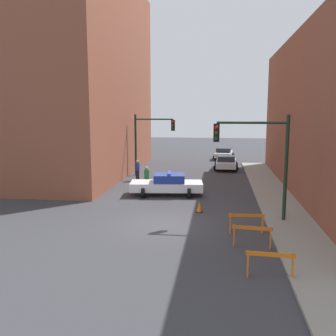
# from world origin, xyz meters

# --- Properties ---
(ground_plane) EXTENTS (120.00, 120.00, 0.00)m
(ground_plane) POSITION_xyz_m (0.00, 0.00, 0.00)
(ground_plane) COLOR #38383D
(sidewalk_right) EXTENTS (2.40, 44.00, 0.12)m
(sidewalk_right) POSITION_xyz_m (6.20, 0.00, 0.06)
(sidewalk_right) COLOR gray
(sidewalk_right) RESTS_ON ground_plane
(building_corner_left) EXTENTS (14.00, 20.00, 16.81)m
(building_corner_left) POSITION_xyz_m (-12.00, 14.00, 8.40)
(building_corner_left) COLOR brown
(building_corner_left) RESTS_ON ground_plane
(traffic_light_near) EXTENTS (3.64, 0.35, 5.20)m
(traffic_light_near) POSITION_xyz_m (4.73, 1.17, 3.53)
(traffic_light_near) COLOR black
(traffic_light_near) RESTS_ON sidewalk_right
(traffic_light_far) EXTENTS (3.44, 0.35, 5.20)m
(traffic_light_far) POSITION_xyz_m (-3.30, 13.53, 3.40)
(traffic_light_far) COLOR black
(traffic_light_far) RESTS_ON ground_plane
(police_car) EXTENTS (4.87, 2.69, 1.52)m
(police_car) POSITION_xyz_m (-0.69, 6.37, 0.72)
(police_car) COLOR white
(police_car) RESTS_ON ground_plane
(parked_car_near) EXTENTS (2.35, 4.35, 1.31)m
(parked_car_near) POSITION_xyz_m (3.32, 17.96, 0.67)
(parked_car_near) COLOR silver
(parked_car_near) RESTS_ON ground_plane
(parked_car_mid) EXTENTS (2.52, 4.44, 1.31)m
(parked_car_mid) POSITION_xyz_m (3.18, 25.72, 0.67)
(parked_car_mid) COLOR silver
(parked_car_mid) RESTS_ON ground_plane
(pedestrian_crossing) EXTENTS (0.50, 0.50, 1.66)m
(pedestrian_crossing) POSITION_xyz_m (-2.34, 7.84, 0.86)
(pedestrian_crossing) COLOR #382D23
(pedestrian_crossing) RESTS_ON ground_plane
(pedestrian_corner) EXTENTS (0.50, 0.50, 1.66)m
(pedestrian_corner) POSITION_xyz_m (-3.74, 11.19, 0.86)
(pedestrian_corner) COLOR black
(pedestrian_corner) RESTS_ON ground_plane
(barrier_front) EXTENTS (1.60, 0.23, 0.90)m
(barrier_front) POSITION_xyz_m (4.39, -5.45, 0.62)
(barrier_front) COLOR orange
(barrier_front) RESTS_ON ground_plane
(barrier_mid) EXTENTS (1.60, 0.31, 0.90)m
(barrier_mid) POSITION_xyz_m (4.04, -2.67, 0.62)
(barrier_mid) COLOR orange
(barrier_mid) RESTS_ON ground_plane
(barrier_back) EXTENTS (1.60, 0.28, 0.90)m
(barrier_back) POSITION_xyz_m (3.93, -0.84, 0.62)
(barrier_back) COLOR orange
(barrier_back) RESTS_ON ground_plane
(traffic_cone) EXTENTS (0.36, 0.36, 0.66)m
(traffic_cone) POSITION_xyz_m (1.64, 2.43, 0.32)
(traffic_cone) COLOR black
(traffic_cone) RESTS_ON ground_plane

